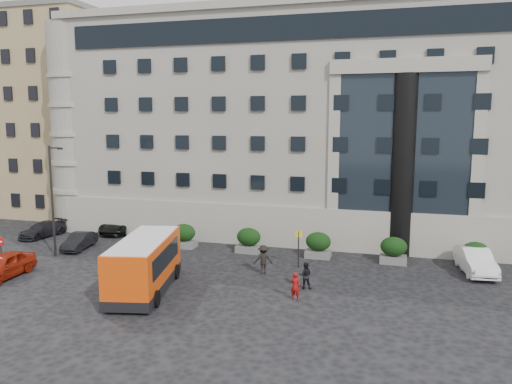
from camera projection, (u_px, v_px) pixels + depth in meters
ground at (193, 284)px, 30.07m from camera, size 120.00×120.00×0.00m
civic_building at (338, 127)px, 48.08m from camera, size 44.00×24.00×18.00m
entrance_column at (403, 166)px, 35.70m from camera, size 1.80×1.80×13.00m
apartment_near at (58, 117)px, 54.08m from camera, size 14.00×14.00×20.00m
apartment_far at (121, 110)px, 71.87m from camera, size 13.00×13.00×22.00m
hedge_a at (184, 236)px, 38.44m from camera, size 1.80×1.26×1.84m
hedge_b at (249, 240)px, 37.04m from camera, size 1.80×1.26×1.84m
hedge_c at (318, 245)px, 35.64m from camera, size 1.80×1.26×1.84m
hedge_d at (394, 250)px, 34.25m from camera, size 1.80×1.26×1.84m
hedge_e at (475, 256)px, 32.85m from camera, size 1.80×1.26×1.84m
street_lamp at (53, 197)px, 35.49m from camera, size 1.16×0.18×8.00m
bus_stop_sign at (299, 242)px, 33.10m from camera, size 0.50×0.08×2.52m
no_entry_sign at (0, 247)px, 32.33m from camera, size 0.64×0.16×2.32m
minibus at (145, 263)px, 28.58m from camera, size 4.05×7.79×3.10m
red_truck at (117, 208)px, 48.15m from camera, size 3.16×5.09×2.54m
parked_car_a at (3, 266)px, 31.13m from camera, size 2.02×4.66×1.57m
parked_car_b at (79, 241)px, 38.01m from camera, size 1.86×3.91×1.24m
parked_car_c at (43, 229)px, 41.92m from camera, size 2.34×4.49×1.24m
parked_car_d at (120, 224)px, 43.60m from camera, size 3.07×5.41×1.42m
white_taxi at (476, 261)px, 32.13m from camera, size 2.32×5.03×1.60m
pedestrian_a at (295, 286)px, 27.31m from camera, size 0.61×0.43×1.58m
pedestrian_b at (305, 275)px, 29.16m from camera, size 0.83×0.69×1.58m
pedestrian_c at (263, 259)px, 31.93m from camera, size 1.37×1.04×1.88m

